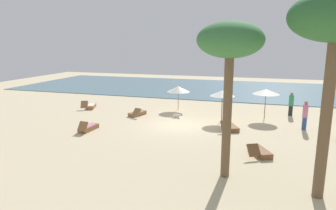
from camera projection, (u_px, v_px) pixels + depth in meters
ground_plane at (180, 125)px, 20.25m from camera, size 60.00×60.00×0.00m
ocean_water at (216, 89)px, 36.15m from camera, size 48.00×16.00×0.06m
umbrella_0 at (222, 93)px, 21.00m from camera, size 1.73×1.73×2.19m
umbrella_1 at (178, 89)px, 24.59m from camera, size 1.87×1.87×1.96m
umbrella_2 at (266, 92)px, 21.57m from camera, size 1.89×1.89×2.20m
lounger_0 at (137, 113)px, 22.92m from camera, size 1.10×1.79×0.68m
lounger_1 at (91, 106)px, 25.47m from camera, size 1.11×1.77×0.71m
lounger_2 at (230, 127)px, 19.17m from camera, size 1.22×1.76×0.71m
lounger_3 at (88, 128)px, 19.03m from camera, size 0.69×1.69×0.72m
lounger_5 at (260, 152)px, 14.87m from camera, size 1.28×1.77×0.69m
person_0 at (305, 115)px, 19.06m from camera, size 0.36×0.36×1.87m
person_1 at (291, 104)px, 22.77m from camera, size 0.47×0.47×1.79m
palm_2 at (230, 45)px, 11.49m from camera, size 2.58×2.58×6.30m
dog at (177, 116)px, 22.28m from camera, size 0.64×0.38×0.30m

